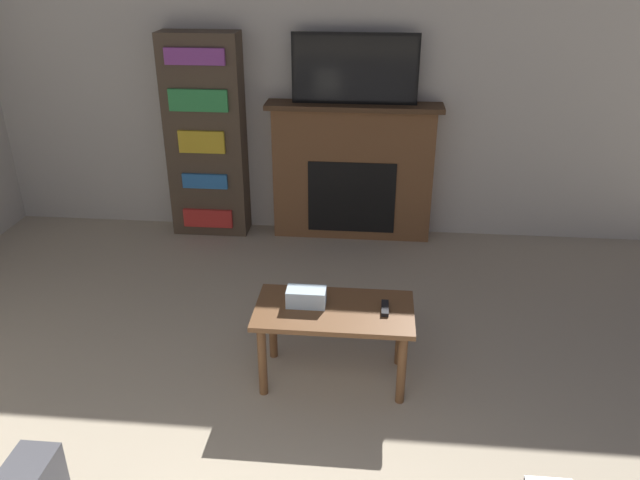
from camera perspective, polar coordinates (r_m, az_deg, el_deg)
name	(u,v)px	position (r m, az deg, el deg)	size (l,w,h in m)	color
wall_back	(326,76)	(5.26, 0.54, 14.81)	(6.68, 0.06, 2.70)	beige
fireplace	(353,171)	(5.30, 3.00, 6.30)	(1.43, 0.28, 1.16)	brown
tv	(355,69)	(5.07, 3.21, 15.36)	(1.00, 0.03, 0.55)	black
coffee_table	(334,320)	(3.55, 1.29, -7.33)	(0.89, 0.48, 0.48)	brown
tissue_box	(306,297)	(3.52, -1.27, -5.23)	(0.22, 0.12, 0.10)	silver
remote_control	(385,308)	(3.51, 5.96, -6.21)	(0.04, 0.15, 0.02)	black
bookshelf	(206,137)	(5.39, -10.38, 9.24)	(0.65, 0.29, 1.71)	#4C3D2D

